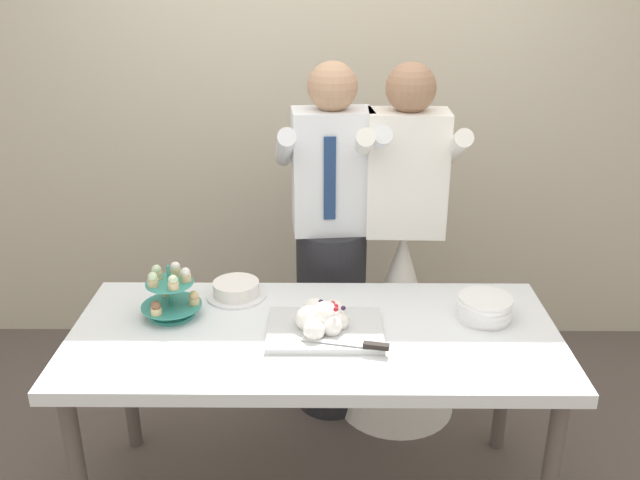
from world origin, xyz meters
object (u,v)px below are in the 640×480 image
round_cake (236,290)px  main_cake_tray (324,322)px  cupcake_stand (171,295)px  person_bride (400,299)px  dessert_table (314,348)px  plate_stack (484,308)px  person_groom (331,265)px

round_cake → main_cake_tray: bearing=-38.6°
round_cake → cupcake_stand: bearing=-144.6°
main_cake_tray → person_bride: 0.76m
dessert_table → round_cake: 0.43m
cupcake_stand → plate_stack: (1.19, -0.01, -0.05)m
main_cake_tray → person_groom: size_ratio=0.26×
dessert_table → plate_stack: bearing=8.8°
dessert_table → plate_stack: (0.64, 0.10, 0.12)m
cupcake_stand → main_cake_tray: cupcake_stand is taller
dessert_table → main_cake_tray: (0.03, -0.01, 0.12)m
dessert_table → person_groom: (0.07, 0.65, 0.05)m
dessert_table → plate_stack: plate_stack is taller
plate_stack → main_cake_tray: bearing=-169.8°
cupcake_stand → main_cake_tray: bearing=-11.9°
person_bride → main_cake_tray: bearing=-119.2°
dessert_table → cupcake_stand: (-0.55, 0.11, 0.16)m
dessert_table → round_cake: bearing=139.5°
dessert_table → main_cake_tray: 0.12m
cupcake_stand → round_cake: 0.28m
main_cake_tray → person_groom: 0.66m
person_groom → round_cake: bearing=-135.9°
person_groom → person_bride: (0.32, -0.02, -0.16)m
round_cake → person_groom: bearing=44.1°
dessert_table → person_groom: bearing=84.1°
plate_stack → person_bride: person_bride is taller
cupcake_stand → round_cake: bearing=35.4°
person_groom → person_bride: 0.36m
main_cake_tray → person_bride: bearing=60.8°
dessert_table → main_cake_tray: size_ratio=4.15×
dessert_table → cupcake_stand: cupcake_stand is taller
main_cake_tray → round_cake: (-0.35, 0.28, -0.01)m
plate_stack → person_bride: (-0.26, 0.52, -0.24)m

